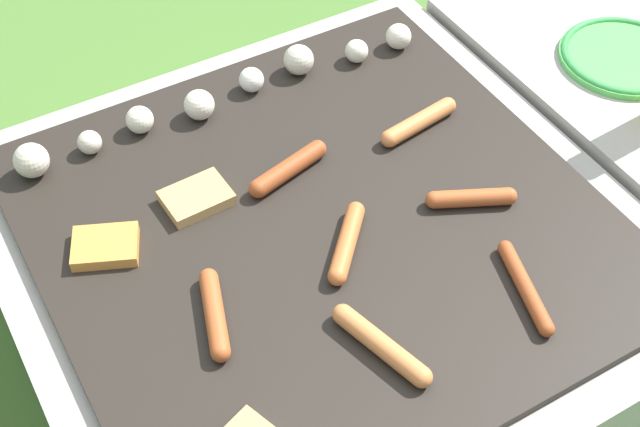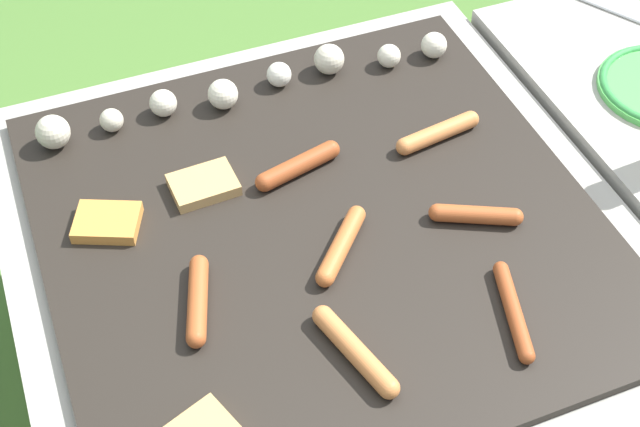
% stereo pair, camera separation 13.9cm
% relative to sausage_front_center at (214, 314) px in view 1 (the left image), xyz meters
% --- Properties ---
extents(ground_plane, '(14.00, 14.00, 0.00)m').
position_rel_sausage_front_center_xyz_m(ground_plane, '(0.22, 0.09, -0.46)').
color(ground_plane, '#47702D').
extents(grill, '(0.97, 0.97, 0.45)m').
position_rel_sausage_front_center_xyz_m(grill, '(0.22, 0.09, -0.24)').
color(grill, '#9E998E').
rests_on(grill, ground_plane).
extents(side_ledge, '(0.41, 0.64, 0.45)m').
position_rel_sausage_front_center_xyz_m(side_ledge, '(0.93, 0.19, -0.24)').
color(side_ledge, '#9E998E').
rests_on(side_ledge, ground_plane).
extents(sausage_back_right, '(0.14, 0.08, 0.03)m').
position_rel_sausage_front_center_xyz_m(sausage_back_right, '(0.45, 0.00, -0.00)').
color(sausage_back_right, '#A34C23').
rests_on(sausage_back_right, grill).
extents(sausage_back_center, '(0.12, 0.13, 0.03)m').
position_rel_sausage_front_center_xyz_m(sausage_back_center, '(0.23, 0.02, 0.00)').
color(sausage_back_center, '#B7602D').
rests_on(sausage_back_center, grill).
extents(sausage_mid_right, '(0.16, 0.06, 0.03)m').
position_rel_sausage_front_center_xyz_m(sausage_mid_right, '(0.23, 0.20, 0.00)').
color(sausage_mid_right, '#93421E').
rests_on(sausage_mid_right, grill).
extents(sausage_front_left, '(0.07, 0.17, 0.03)m').
position_rel_sausage_front_center_xyz_m(sausage_front_left, '(0.18, -0.16, 0.00)').
color(sausage_front_left, '#C6753D').
rests_on(sausage_front_left, grill).
extents(sausage_front_center, '(0.07, 0.15, 0.03)m').
position_rel_sausage_front_center_xyz_m(sausage_front_center, '(0.00, 0.00, 0.00)').
color(sausage_front_center, '#A34C23').
rests_on(sausage_front_center, grill).
extents(sausage_mid_left, '(0.17, 0.05, 0.03)m').
position_rel_sausage_front_center_xyz_m(sausage_mid_left, '(0.48, 0.19, 0.00)').
color(sausage_mid_left, '#C6753D').
rests_on(sausage_mid_left, grill).
extents(sausage_back_left, '(0.07, 0.17, 0.02)m').
position_rel_sausage_front_center_xyz_m(sausage_back_left, '(0.42, -0.18, -0.00)').
color(sausage_back_left, '#93421E').
rests_on(sausage_back_left, grill).
extents(bread_slice_right, '(0.11, 0.08, 0.02)m').
position_rel_sausage_front_center_xyz_m(bread_slice_right, '(0.07, 0.22, -0.00)').
color(bread_slice_right, tan).
rests_on(bread_slice_right, grill).
extents(bread_slice_center, '(0.12, 0.11, 0.02)m').
position_rel_sausage_front_center_xyz_m(bread_slice_center, '(-0.09, 0.20, -0.00)').
color(bread_slice_center, '#D18438').
rests_on(bread_slice_center, grill).
extents(mushroom_row, '(0.76, 0.08, 0.06)m').
position_rel_sausage_front_center_xyz_m(mushroom_row, '(0.21, 0.42, 0.01)').
color(mushroom_row, beige).
rests_on(mushroom_row, grill).
extents(plate_colorful, '(0.24, 0.24, 0.02)m').
position_rel_sausage_front_center_xyz_m(plate_colorful, '(0.93, 0.16, -0.01)').
color(plate_colorful, '#4CB24C').
rests_on(plate_colorful, side_ledge).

